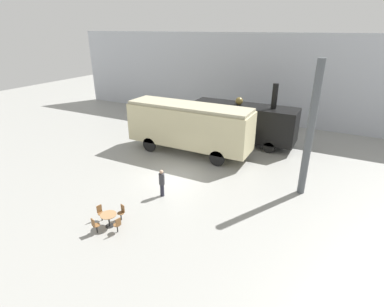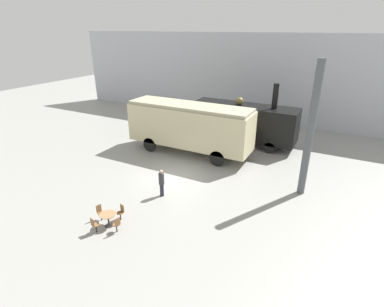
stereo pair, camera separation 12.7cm
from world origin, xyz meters
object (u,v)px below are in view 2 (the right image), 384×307
Objects in this scene: passenger_coach_vintage at (189,125)px; visitor_person at (162,182)px; cafe_table_near at (108,217)px; cafe_chair_0 at (117,224)px; steam_locomotive at (244,121)px.

visitor_person is (1.73, -6.71, -1.43)m from passenger_coach_vintage.
cafe_chair_0 is at bearing -15.40° from cafe_table_near.
cafe_table_near is at bearing -101.61° from visitor_person.
steam_locomotive is 15.02m from cafe_chair_0.
cafe_table_near is 0.79m from cafe_chair_0.
visitor_person is at bearing -74.92° from cafe_chair_0.
cafe_chair_0 is (1.70, -10.72, -1.86)m from passenger_coach_vintage.
visitor_person reaches higher than cafe_chair_0.
visitor_person is at bearing -97.05° from steam_locomotive.
visitor_person is (0.02, 4.01, 0.44)m from cafe_chair_0.
steam_locomotive is at bearing 53.58° from passenger_coach_vintage.
cafe_chair_0 is 4.03m from visitor_person.
cafe_table_near is 3.90m from visitor_person.
visitor_person reaches higher than cafe_table_near.
passenger_coach_vintage is 10.71m from cafe_table_near.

